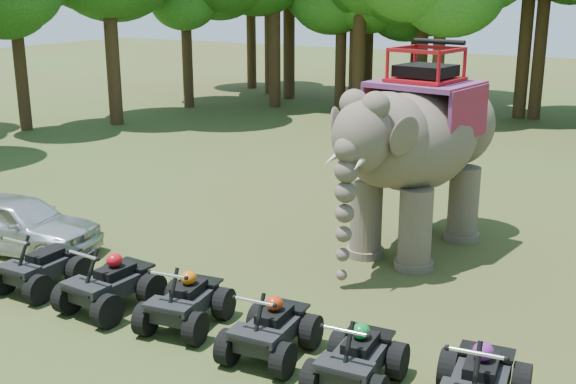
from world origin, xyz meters
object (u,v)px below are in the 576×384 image
(elephant, at_px, (419,149))
(atv_3, at_px, (270,321))
(atv_0, at_px, (40,260))
(atv_5, at_px, (480,374))
(atv_1, at_px, (109,276))
(atv_2, at_px, (185,294))
(atv_4, at_px, (357,351))
(parked_car, at_px, (17,223))

(elephant, distance_m, atv_3, 6.40)
(atv_0, xyz_separation_m, atv_3, (5.47, 0.05, -0.00))
(atv_3, bearing_deg, atv_5, -5.06)
(atv_1, relative_size, atv_2, 1.06)
(atv_1, distance_m, atv_4, 5.25)
(atv_3, bearing_deg, parked_car, 165.87)
(atv_1, height_order, atv_4, atv_1)
(atv_1, bearing_deg, atv_2, 7.66)
(atv_1, bearing_deg, atv_5, 2.85)
(atv_0, height_order, atv_2, atv_0)
(elephant, relative_size, atv_4, 3.41)
(elephant, height_order, atv_4, elephant)
(atv_0, distance_m, atv_5, 8.96)
(atv_1, bearing_deg, atv_3, 2.93)
(atv_5, bearing_deg, atv_2, 170.99)
(parked_car, relative_size, atv_4, 2.39)
(parked_car, bearing_deg, atv_0, -131.15)
(atv_2, distance_m, atv_3, 1.90)
(atv_0, xyz_separation_m, atv_1, (1.88, 0.03, 0.03))
(parked_car, height_order, atv_0, parked_car)
(parked_car, distance_m, atv_1, 4.26)
(atv_1, relative_size, atv_5, 0.98)
(elephant, height_order, atv_1, elephant)
(elephant, bearing_deg, atv_0, -124.70)
(elephant, height_order, atv_5, elephant)
(atv_3, distance_m, atv_5, 3.49)
(parked_car, xyz_separation_m, atv_0, (2.20, -1.24, -0.05))
(atv_0, xyz_separation_m, atv_4, (7.13, -0.10, -0.01))
(atv_1, height_order, atv_2, atv_1)
(atv_0, distance_m, atv_2, 3.58)
(atv_4, xyz_separation_m, atv_5, (1.83, 0.17, 0.06))
(elephant, relative_size, atv_1, 3.19)
(parked_car, distance_m, atv_4, 9.42)
(parked_car, height_order, atv_3, parked_car)
(atv_5, bearing_deg, parked_car, 166.17)
(parked_car, bearing_deg, atv_2, -112.09)
(parked_car, distance_m, atv_5, 11.22)
(parked_car, distance_m, atv_3, 7.76)
(atv_1, bearing_deg, parked_car, 165.92)
(parked_car, height_order, atv_4, parked_car)
(atv_3, distance_m, atv_4, 1.66)
(elephant, xyz_separation_m, atv_5, (3.34, -6.13, -1.71))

